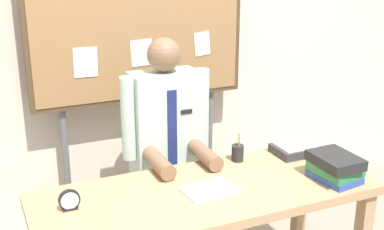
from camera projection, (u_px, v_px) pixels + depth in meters
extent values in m
cube|color=beige|center=(130.00, 35.00, 3.45)|extent=(6.40, 0.08, 2.70)
cube|color=tan|center=(205.00, 194.00, 2.61)|extent=(1.75, 0.69, 0.05)
cube|color=tan|center=(300.00, 202.00, 3.30)|extent=(0.07, 0.07, 0.69)
cube|color=#2D2D33|center=(167.00, 226.00, 3.26)|extent=(0.34, 0.30, 0.44)
cube|color=#B2CCBC|center=(165.00, 136.00, 3.06)|extent=(0.40, 0.22, 0.79)
sphere|color=brown|center=(164.00, 55.00, 2.90)|extent=(0.20, 0.20, 0.20)
cylinder|color=#B2CCBC|center=(129.00, 119.00, 2.91)|extent=(0.09, 0.09, 0.49)
cylinder|color=#B2CCBC|center=(202.00, 109.00, 3.09)|extent=(0.09, 0.09, 0.49)
cylinder|color=brown|center=(159.00, 163.00, 2.80)|extent=(0.09, 0.30, 0.09)
cylinder|color=brown|center=(205.00, 155.00, 2.91)|extent=(0.09, 0.30, 0.09)
cube|color=navy|center=(172.00, 133.00, 2.95)|extent=(0.06, 0.01, 0.51)
cube|color=black|center=(187.00, 112.00, 2.94)|extent=(0.07, 0.01, 0.02)
cube|color=#4C3823|center=(139.00, 15.00, 3.23)|extent=(1.44, 0.05, 1.13)
cube|color=olive|center=(139.00, 15.00, 3.22)|extent=(1.38, 0.04, 1.07)
cylinder|color=#59595E|center=(67.00, 174.00, 3.37)|extent=(0.04, 0.04, 0.97)
cylinder|color=#59595E|center=(209.00, 149.00, 3.78)|extent=(0.04, 0.04, 0.97)
cube|color=#F4EFCC|center=(202.00, 44.00, 3.43)|extent=(0.12, 0.00, 0.17)
cube|color=silver|center=(86.00, 62.00, 3.14)|extent=(0.15, 0.00, 0.19)
cube|color=silver|center=(142.00, 53.00, 3.27)|extent=(0.15, 0.00, 0.18)
cube|color=#2D4C99|center=(334.00, 177.00, 2.71)|extent=(0.22, 0.27, 0.03)
cube|color=#337F47|center=(335.00, 169.00, 2.70)|extent=(0.23, 0.26, 0.05)
cube|color=#262626|center=(335.00, 160.00, 2.68)|extent=(0.20, 0.27, 0.06)
cube|color=silver|center=(209.00, 189.00, 2.59)|extent=(0.29, 0.22, 0.01)
cylinder|color=black|center=(69.00, 200.00, 2.39)|extent=(0.10, 0.02, 0.10)
cylinder|color=white|center=(70.00, 201.00, 2.38)|extent=(0.08, 0.00, 0.08)
cube|color=black|center=(70.00, 208.00, 2.41)|extent=(0.07, 0.04, 0.01)
cylinder|color=#262626|center=(238.00, 153.00, 2.94)|extent=(0.07, 0.07, 0.09)
cylinder|color=#263399|center=(239.00, 147.00, 2.92)|extent=(0.01, 0.01, 0.15)
cylinder|color=maroon|center=(239.00, 146.00, 2.93)|extent=(0.01, 0.01, 0.15)
cylinder|color=gold|center=(239.00, 147.00, 2.91)|extent=(0.01, 0.01, 0.15)
cube|color=#333338|center=(295.00, 149.00, 3.05)|extent=(0.26, 0.20, 0.05)
cube|color=white|center=(296.00, 145.00, 3.04)|extent=(0.22, 0.17, 0.01)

